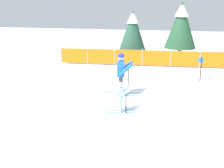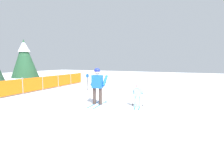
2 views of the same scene
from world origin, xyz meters
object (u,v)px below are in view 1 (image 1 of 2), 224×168
(safety_fence, at_px, (156,58))
(skier_child, at_px, (121,94))
(trail_marker, at_px, (201,66))
(conifer_far, at_px, (133,29))
(conifer_near, at_px, (181,24))
(skier_adult, at_px, (121,70))

(safety_fence, bearing_deg, skier_child, -94.86)
(safety_fence, relative_size, trail_marker, 9.75)
(safety_fence, relative_size, conifer_far, 3.61)
(conifer_near, bearing_deg, skier_adult, -105.93)
(safety_fence, height_order, conifer_near, conifer_near)
(skier_adult, xyz_separation_m, trail_marker, (3.37, 2.91, -0.29))
(skier_child, bearing_deg, safety_fence, 71.68)
(safety_fence, height_order, trail_marker, trail_marker)
(conifer_near, relative_size, trail_marker, 3.16)
(conifer_far, bearing_deg, trail_marker, -48.65)
(skier_child, bearing_deg, skier_adult, 87.39)
(conifer_far, bearing_deg, skier_child, -83.36)
(skier_child, distance_m, trail_marker, 5.68)
(skier_child, distance_m, conifer_near, 10.55)
(conifer_near, xyz_separation_m, trail_marker, (1.00, -5.40, -1.63))
(skier_adult, bearing_deg, conifer_near, 65.95)
(skier_adult, bearing_deg, skier_child, -87.27)
(safety_fence, distance_m, trail_marker, 3.71)
(conifer_far, xyz_separation_m, trail_marker, (4.11, -4.68, -1.28))
(conifer_far, distance_m, trail_marker, 6.36)
(skier_adult, xyz_separation_m, conifer_far, (-0.74, 7.59, 0.98))
(conifer_far, relative_size, trail_marker, 2.70)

